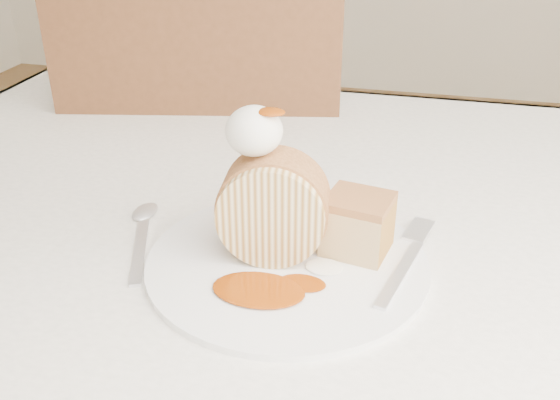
# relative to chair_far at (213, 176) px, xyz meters

# --- Properties ---
(table) EXTENTS (1.40, 0.90, 0.75)m
(table) POSITION_rel_chair_far_xyz_m (0.33, -0.40, 0.09)
(table) COLOR white
(table) RESTS_ON ground
(chair_far) EXTENTS (0.56, 0.56, 1.00)m
(chair_far) POSITION_rel_chair_far_xyz_m (0.00, 0.00, 0.00)
(chair_far) COLOR brown
(chair_far) RESTS_ON ground
(plate) EXTENTS (0.34, 0.34, 0.01)m
(plate) POSITION_rel_chair_far_xyz_m (0.27, -0.53, 0.18)
(plate) COLOR white
(plate) RESTS_ON table
(roulade_slice) EXTENTS (0.11, 0.07, 0.11)m
(roulade_slice) POSITION_rel_chair_far_xyz_m (0.26, -0.52, 0.24)
(roulade_slice) COLOR beige
(roulade_slice) RESTS_ON plate
(cake_chunk) EXTENTS (0.07, 0.07, 0.05)m
(cake_chunk) POSITION_rel_chair_far_xyz_m (0.34, -0.50, 0.21)
(cake_chunk) COLOR #B47444
(cake_chunk) RESTS_ON plate
(whipped_cream) EXTENTS (0.06, 0.06, 0.05)m
(whipped_cream) POSITION_rel_chair_far_xyz_m (0.24, -0.52, 0.32)
(whipped_cream) COLOR white
(whipped_cream) RESTS_ON roulade_slice
(caramel_drizzle) EXTENTS (0.03, 0.02, 0.01)m
(caramel_drizzle) POSITION_rel_chair_far_xyz_m (0.26, -0.52, 0.35)
(caramel_drizzle) COLOR #8D3605
(caramel_drizzle) RESTS_ON whipped_cream
(caramel_pool) EXTENTS (0.10, 0.07, 0.00)m
(caramel_pool) POSITION_rel_chair_far_xyz_m (0.26, -0.59, 0.19)
(caramel_pool) COLOR #8D3605
(caramel_pool) RESTS_ON plate
(fork) EXTENTS (0.06, 0.17, 0.00)m
(fork) POSITION_rel_chair_far_xyz_m (0.39, -0.53, 0.19)
(fork) COLOR silver
(fork) RESTS_ON plate
(spoon) EXTENTS (0.08, 0.16, 0.00)m
(spoon) POSITION_rel_chair_far_xyz_m (0.12, -0.54, 0.18)
(spoon) COLOR silver
(spoon) RESTS_ON table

